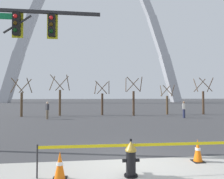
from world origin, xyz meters
TOP-DOWN VIEW (x-y plane):
  - ground_plane at (0.00, 0.00)m, footprint 240.00×240.00m
  - fire_hydrant at (-0.26, -1.09)m, footprint 0.46×0.48m
  - caution_tape_barrier at (-0.08, -1.00)m, footprint 5.28×0.10m
  - traffic_cone_by_hydrant at (2.14, -0.22)m, footprint 0.36×0.36m
  - traffic_cone_mid_sidewalk at (-2.10, -1.10)m, footprint 0.36×0.36m
  - traffic_signal_gantry at (-4.59, 1.97)m, footprint 5.02×0.44m
  - monument_arch at (-0.00, 55.43)m, footprint 56.98×2.79m
  - tree_far_left at (-8.28, 14.46)m, footprint 1.81×1.82m
  - tree_left_mid at (-4.58, 15.13)m, footprint 2.00×2.01m
  - tree_center_left at (-0.02, 15.23)m, footprint 1.74×1.75m
  - tree_center_right at (3.31, 14.35)m, footprint 1.90×1.92m
  - tree_right_mid at (7.38, 15.10)m, footprint 1.56×1.56m
  - tree_far_right at (11.60, 14.84)m, footprint 1.92×1.94m
  - pedestrian_walking_left at (7.66, 11.68)m, footprint 0.30×0.39m
  - pedestrian_standing_center at (-5.23, 12.09)m, footprint 0.37×0.39m

SIDE VIEW (x-z plane):
  - ground_plane at x=0.00m, z-range 0.00..0.00m
  - traffic_cone_by_hydrant at x=2.14m, z-range -0.01..0.72m
  - traffic_cone_mid_sidewalk at x=-2.10m, z-range -0.01..0.72m
  - fire_hydrant at x=-0.26m, z-range -0.03..0.96m
  - caution_tape_barrier at x=-0.08m, z-range 0.17..1.05m
  - pedestrian_walking_left at x=7.66m, z-range 0.02..1.61m
  - pedestrian_standing_center at x=-5.23m, z-range 0.02..1.61m
  - tree_right_mid at x=7.38m, z-range -0.19..3.15m
  - tree_center_left at x=-0.02m, z-range -0.21..3.54m
  - tree_far_left at x=-8.28m, z-range -0.22..3.70m
  - tree_center_right at x=3.31m, z-range -0.23..3.90m
  - tree_far_right at x=11.60m, z-range -0.23..3.94m
  - tree_left_mid at x=-4.58m, z-range -0.24..4.10m
  - traffic_signal_gantry at x=-4.59m, z-range 1.07..7.07m
  - monument_arch at x=0.00m, z-range -3.45..51.09m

